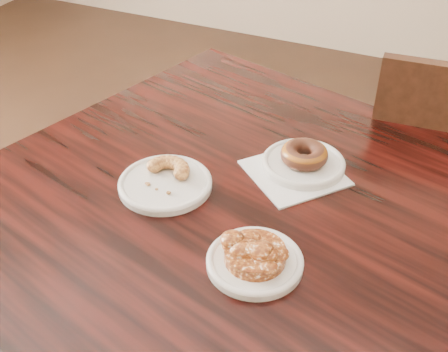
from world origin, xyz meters
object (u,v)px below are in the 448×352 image
at_px(cafe_table, 234,337).
at_px(chair_far, 438,192).
at_px(apple_fritter, 255,252).
at_px(cruller_fragment, 165,176).
at_px(glazed_donut, 304,154).

bearing_deg(cafe_table, chair_far, 77.11).
distance_m(cafe_table, apple_fritter, 0.43).
relative_size(cafe_table, cruller_fragment, 9.84).
bearing_deg(apple_fritter, cruller_fragment, 152.72).
distance_m(chair_far, glazed_donut, 0.62).
xyz_separation_m(cafe_table, chair_far, (0.34, 0.62, 0.08)).
height_order(cafe_table, apple_fritter, apple_fritter).
height_order(glazed_donut, apple_fritter, glazed_donut).
xyz_separation_m(chair_far, glazed_donut, (-0.27, -0.45, 0.33)).
height_order(cafe_table, chair_far, chair_far).
xyz_separation_m(glazed_donut, cruller_fragment, (-0.22, -0.17, -0.01)).
bearing_deg(glazed_donut, apple_fritter, -87.34).
relative_size(glazed_donut, cruller_fragment, 0.93).
bearing_deg(glazed_donut, cruller_fragment, -142.48).
bearing_deg(cruller_fragment, apple_fritter, -27.28).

